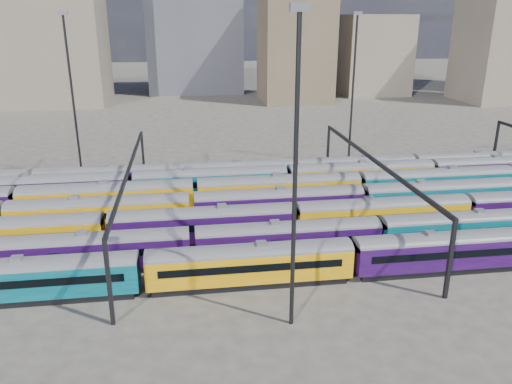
{
  "coord_description": "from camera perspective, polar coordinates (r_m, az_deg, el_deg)",
  "views": [
    {
      "loc": [
        -13.12,
        -57.64,
        24.62
      ],
      "look_at": [
        -4.39,
        3.5,
        3.0
      ],
      "focal_mm": 35.0,
      "sensor_mm": 36.0,
      "label": 1
    }
  ],
  "objects": [
    {
      "name": "rake_6",
      "position": [
        77.7,
        4.47,
        2.69
      ],
      "size": [
        116.12,
        2.83,
        4.76
      ],
      "color": "black",
      "rests_on": "ground"
    },
    {
      "name": "rake_0",
      "position": [
        50.48,
        10.95,
        -6.92
      ],
      "size": [
        121.68,
        2.97,
        4.99
      ],
      "color": "black",
      "rests_on": "ground"
    },
    {
      "name": "mast_2",
      "position": [
        38.07,
        4.53,
        2.98
      ],
      "size": [
        1.4,
        0.5,
        25.6
      ],
      "color": "black",
      "rests_on": "ground"
    },
    {
      "name": "rake_1",
      "position": [
        53.47,
        3.72,
        -5.05
      ],
      "size": [
        141.8,
        2.96,
        4.99
      ],
      "color": "black",
      "rests_on": "ground"
    },
    {
      "name": "mast_3",
      "position": [
        87.0,
        11.04,
        11.92
      ],
      "size": [
        1.4,
        0.5,
        25.6
      ],
      "color": "black",
      "rests_on": "ground"
    },
    {
      "name": "gantry_2",
      "position": [
        64.61,
        13.21,
        2.75
      ],
      "size": [
        0.35,
        40.35,
        8.03
      ],
      "color": "black",
      "rests_on": "ground"
    },
    {
      "name": "mast_1",
      "position": [
        82.1,
        -20.28,
        10.68
      ],
      "size": [
        1.4,
        0.5,
        25.6
      ],
      "color": "black",
      "rests_on": "ground"
    },
    {
      "name": "rake_3",
      "position": [
        61.62,
        -7.37,
        -1.6
      ],
      "size": [
        130.16,
        3.17,
        5.35
      ],
      "color": "black",
      "rests_on": "ground"
    },
    {
      "name": "ground",
      "position": [
        64.03,
        4.34,
        -3.38
      ],
      "size": [
        500.0,
        500.0,
        0.0
      ],
      "primitive_type": "plane",
      "color": "#47423C",
      "rests_on": "ground"
    },
    {
      "name": "rake_4",
      "position": [
        67.39,
        2.65,
        0.48
      ],
      "size": [
        112.03,
        3.28,
        5.54
      ],
      "color": "black",
      "rests_on": "ground"
    },
    {
      "name": "gantry_1",
      "position": [
        60.72,
        -14.27,
        1.6
      ],
      "size": [
        0.35,
        40.35,
        8.03
      ],
      "color": "black",
      "rests_on": "ground"
    },
    {
      "name": "rake_2",
      "position": [
        58.26,
        4.46,
        -2.81
      ],
      "size": [
        127.67,
        3.11,
        5.25
      ],
      "color": "black",
      "rests_on": "ground"
    },
    {
      "name": "rake_5",
      "position": [
        72.46,
        3.59,
        1.78
      ],
      "size": [
        132.18,
        3.22,
        5.44
      ],
      "color": "black",
      "rests_on": "ground"
    }
  ]
}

